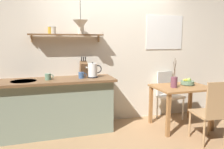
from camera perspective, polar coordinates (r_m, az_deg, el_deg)
name	(u,v)px	position (r m, az deg, el deg)	size (l,w,h in m)	color
ground_plane	(122,133)	(3.64, 2.73, -15.49)	(14.00, 14.00, 0.00)	#A87F56
back_wall	(121,50)	(4.00, 2.57, 6.75)	(6.80, 0.11, 2.70)	silver
kitchen_counter	(58,106)	(3.60, -14.36, -8.21)	(1.83, 0.63, 0.91)	gray
wall_shelf	(66,33)	(3.63, -12.25, 10.99)	(1.22, 0.20, 0.28)	brown
dining_table	(181,93)	(3.88, 18.21, -4.84)	(0.95, 0.70, 0.73)	#9E6B3D
dining_chair_near	(212,110)	(3.40, 25.41, -8.77)	(0.44, 0.48, 0.96)	tan
dining_chair_far	(168,92)	(4.28, 14.87, -4.71)	(0.51, 0.48, 0.92)	white
fruit_bowl	(188,82)	(3.99, 19.79, -1.98)	(0.23, 0.23, 0.14)	slate
twig_vase	(174,82)	(3.71, 16.46, -1.92)	(0.11, 0.11, 0.50)	brown
electric_kettle	(93,71)	(3.52, -5.20, 1.09)	(0.27, 0.17, 0.26)	black
knife_block	(83,68)	(3.67, -7.73, 1.66)	(0.12, 0.21, 0.34)	brown
coffee_mug_by_sink	(48,77)	(3.44, -16.92, -0.59)	(0.13, 0.09, 0.10)	slate
coffee_mug_spare	(82,75)	(3.47, -8.26, -0.19)	(0.13, 0.09, 0.10)	#3D5B89
pendant_lamp	(81,25)	(3.46, -8.50, 13.23)	(0.24, 0.24, 0.54)	black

